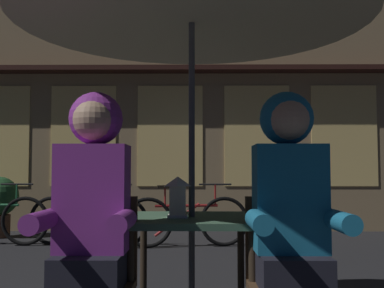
{
  "coord_description": "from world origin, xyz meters",
  "views": [
    {
      "loc": [
        0.02,
        -2.66,
        1.0
      ],
      "look_at": [
        0.0,
        0.2,
        1.17
      ],
      "focal_mm": 43.18,
      "sensor_mm": 36.0,
      "label": 1
    }
  ],
  "objects_px": {
    "person_right_hooded": "(291,203)",
    "lantern": "(178,196)",
    "bicycle_second": "(87,220)",
    "bicycle_third": "(186,221)",
    "person_left_hooded": "(92,203)",
    "chair_right": "(289,276)",
    "chair_left": "(93,275)",
    "cafe_table": "(192,235)"
  },
  "relations": [
    {
      "from": "bicycle_second",
      "to": "bicycle_third",
      "type": "height_order",
      "value": "same"
    },
    {
      "from": "person_right_hooded",
      "to": "bicycle_second",
      "type": "relative_size",
      "value": 0.84
    },
    {
      "from": "bicycle_second",
      "to": "bicycle_third",
      "type": "relative_size",
      "value": 1.0
    },
    {
      "from": "cafe_table",
      "to": "person_left_hooded",
      "type": "bearing_deg",
      "value": -138.43
    },
    {
      "from": "bicycle_second",
      "to": "bicycle_third",
      "type": "bearing_deg",
      "value": -3.15
    },
    {
      "from": "person_left_hooded",
      "to": "person_right_hooded",
      "type": "height_order",
      "value": "same"
    },
    {
      "from": "lantern",
      "to": "person_left_hooded",
      "type": "xyz_separation_m",
      "value": [
        -0.4,
        -0.38,
        -0.01
      ]
    },
    {
      "from": "chair_left",
      "to": "bicycle_second",
      "type": "relative_size",
      "value": 0.52
    },
    {
      "from": "cafe_table",
      "to": "bicycle_second",
      "type": "relative_size",
      "value": 0.44
    },
    {
      "from": "cafe_table",
      "to": "bicycle_second",
      "type": "bearing_deg",
      "value": 111.96
    },
    {
      "from": "chair_right",
      "to": "person_left_hooded",
      "type": "bearing_deg",
      "value": -176.61
    },
    {
      "from": "chair_left",
      "to": "chair_right",
      "type": "distance_m",
      "value": 0.96
    },
    {
      "from": "chair_right",
      "to": "person_right_hooded",
      "type": "xyz_separation_m",
      "value": [
        0.0,
        -0.06,
        0.36
      ]
    },
    {
      "from": "cafe_table",
      "to": "chair_left",
      "type": "bearing_deg",
      "value": -142.45
    },
    {
      "from": "chair_left",
      "to": "bicycle_third",
      "type": "relative_size",
      "value": 0.52
    },
    {
      "from": "chair_right",
      "to": "bicycle_third",
      "type": "xyz_separation_m",
      "value": [
        -0.58,
        3.84,
        -0.14
      ]
    },
    {
      "from": "person_right_hooded",
      "to": "person_left_hooded",
      "type": "bearing_deg",
      "value": 180.0
    },
    {
      "from": "cafe_table",
      "to": "bicycle_third",
      "type": "distance_m",
      "value": 3.49
    },
    {
      "from": "lantern",
      "to": "bicycle_third",
      "type": "relative_size",
      "value": 0.14
    },
    {
      "from": "chair_right",
      "to": "person_right_hooded",
      "type": "relative_size",
      "value": 0.62
    },
    {
      "from": "lantern",
      "to": "person_right_hooded",
      "type": "relative_size",
      "value": 0.17
    },
    {
      "from": "person_left_hooded",
      "to": "bicycle_second",
      "type": "height_order",
      "value": "person_left_hooded"
    },
    {
      "from": "bicycle_second",
      "to": "chair_right",
      "type": "bearing_deg",
      "value": -64.0
    },
    {
      "from": "cafe_table",
      "to": "bicycle_second",
      "type": "height_order",
      "value": "bicycle_second"
    },
    {
      "from": "chair_right",
      "to": "bicycle_second",
      "type": "height_order",
      "value": "chair_right"
    },
    {
      "from": "lantern",
      "to": "chair_right",
      "type": "relative_size",
      "value": 0.27
    },
    {
      "from": "chair_left",
      "to": "chair_right",
      "type": "xyz_separation_m",
      "value": [
        0.96,
        0.0,
        0.0
      ]
    },
    {
      "from": "lantern",
      "to": "chair_right",
      "type": "distance_m",
      "value": 0.74
    },
    {
      "from": "person_left_hooded",
      "to": "bicycle_third",
      "type": "bearing_deg",
      "value": 84.49
    },
    {
      "from": "person_right_hooded",
      "to": "bicycle_third",
      "type": "xyz_separation_m",
      "value": [
        -0.58,
        3.9,
        -0.5
      ]
    },
    {
      "from": "person_right_hooded",
      "to": "bicycle_third",
      "type": "distance_m",
      "value": 3.98
    },
    {
      "from": "lantern",
      "to": "bicycle_third",
      "type": "distance_m",
      "value": 3.56
    },
    {
      "from": "chair_right",
      "to": "bicycle_second",
      "type": "relative_size",
      "value": 0.52
    },
    {
      "from": "chair_right",
      "to": "person_left_hooded",
      "type": "xyz_separation_m",
      "value": [
        -0.96,
        -0.06,
        0.36
      ]
    },
    {
      "from": "lantern",
      "to": "person_right_hooded",
      "type": "distance_m",
      "value": 0.67
    },
    {
      "from": "chair_right",
      "to": "person_right_hooded",
      "type": "bearing_deg",
      "value": -90.0
    },
    {
      "from": "cafe_table",
      "to": "chair_left",
      "type": "xyz_separation_m",
      "value": [
        -0.48,
        -0.37,
        -0.15
      ]
    },
    {
      "from": "person_right_hooded",
      "to": "lantern",
      "type": "bearing_deg",
      "value": 145.89
    },
    {
      "from": "cafe_table",
      "to": "chair_left",
      "type": "relative_size",
      "value": 0.85
    },
    {
      "from": "chair_left",
      "to": "bicycle_second",
      "type": "bearing_deg",
      "value": 103.64
    },
    {
      "from": "chair_left",
      "to": "lantern",
      "type": "bearing_deg",
      "value": 38.68
    },
    {
      "from": "lantern",
      "to": "person_right_hooded",
      "type": "bearing_deg",
      "value": -34.11
    }
  ]
}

